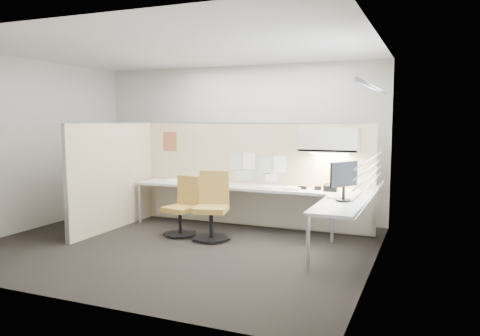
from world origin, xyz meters
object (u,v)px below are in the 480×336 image
at_px(desk, 264,196).
at_px(phone, 330,188).
at_px(chair_left, 183,208).
at_px(chair_right, 212,208).
at_px(monitor, 344,179).

xyz_separation_m(desk, phone, (1.02, 0.15, 0.18)).
height_order(desk, phone, phone).
xyz_separation_m(chair_left, chair_right, (0.54, -0.05, 0.05)).
bearing_deg(chair_right, phone, 12.06).
bearing_deg(phone, monitor, -71.04).
height_order(chair_right, monitor, monitor).
height_order(chair_left, monitor, monitor).
bearing_deg(phone, chair_left, -165.93).
height_order(chair_left, chair_right, chair_right).
height_order(desk, monitor, monitor).
distance_m(chair_left, monitor, 2.60).
bearing_deg(chair_right, chair_left, 161.60).
xyz_separation_m(chair_left, phone, (2.18, 0.72, 0.35)).
height_order(desk, chair_left, chair_left).
distance_m(monitor, phone, 0.92).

